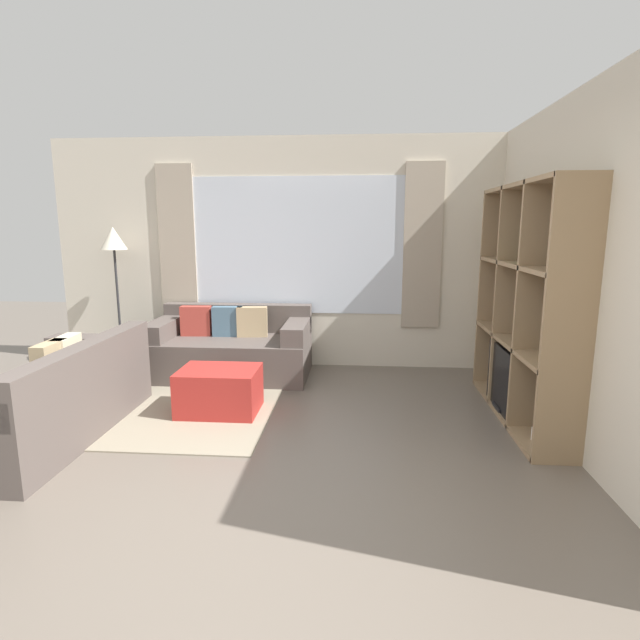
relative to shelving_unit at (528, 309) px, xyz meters
The scene contains 9 objects.
ground_plane 3.01m from the shelving_unit, 140.22° to the right, with size 16.00×16.00×0.00m, color #665B51.
wall_back 2.72m from the shelving_unit, 144.53° to the left, with size 5.87×0.11×2.70m.
wall_right 0.44m from the shelving_unit, 39.23° to the right, with size 0.07×4.55×2.70m, color beige.
area_rug 3.39m from the shelving_unit, behind, with size 2.01×1.81×0.01m, color gray.
shelving_unit is the anchor object (origin of this frame).
couch_main 3.16m from the shelving_unit, 160.26° to the left, with size 1.75×0.95×0.78m.
couch_side 4.07m from the shelving_unit, 169.54° to the right, with size 0.95×1.94×0.78m.
ottoman 2.83m from the shelving_unit, behind, with size 0.71×0.53×0.41m.
floor_lamp 4.51m from the shelving_unit, 163.82° to the left, with size 0.30×0.30×1.67m.
Camera 1 is at (0.73, -2.56, 1.69)m, focal length 28.00 mm.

